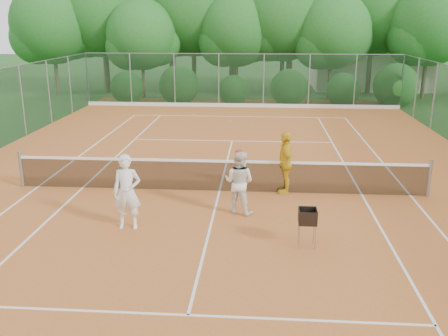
# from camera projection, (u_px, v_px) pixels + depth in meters

# --- Properties ---
(ground) EXTENTS (120.00, 120.00, 0.00)m
(ground) POSITION_uv_depth(u_px,v_px,m) (219.00, 192.00, 14.60)
(ground) COLOR #1F4819
(ground) RESTS_ON ground
(clay_court) EXTENTS (18.00, 36.00, 0.02)m
(clay_court) POSITION_uv_depth(u_px,v_px,m) (219.00, 192.00, 14.60)
(clay_court) COLOR #B6652A
(clay_court) RESTS_ON ground
(club_building) EXTENTS (8.00, 5.00, 3.00)m
(club_building) POSITION_uv_depth(u_px,v_px,m) (369.00, 68.00, 36.47)
(club_building) COLOR beige
(club_building) RESTS_ON ground
(tennis_net) EXTENTS (11.97, 0.10, 1.10)m
(tennis_net) POSITION_uv_depth(u_px,v_px,m) (219.00, 175.00, 14.45)
(tennis_net) COLOR gray
(tennis_net) RESTS_ON clay_court
(player_white) EXTENTS (0.70, 0.49, 1.81)m
(player_white) POSITION_uv_depth(u_px,v_px,m) (127.00, 192.00, 11.82)
(player_white) COLOR white
(player_white) RESTS_ON clay_court
(player_center_grp) EXTENTS (0.98, 0.87, 1.69)m
(player_center_grp) POSITION_uv_depth(u_px,v_px,m) (239.00, 182.00, 12.78)
(player_center_grp) COLOR silver
(player_center_grp) RESTS_ON clay_court
(player_yellow) EXTENTS (0.53, 1.09, 1.81)m
(player_yellow) POSITION_uv_depth(u_px,v_px,m) (285.00, 162.00, 14.30)
(player_yellow) COLOR gold
(player_yellow) RESTS_ON clay_court
(ball_hopper) EXTENTS (0.38, 0.38, 0.87)m
(ball_hopper) POSITION_uv_depth(u_px,v_px,m) (308.00, 217.00, 10.87)
(ball_hopper) COLOR gray
(ball_hopper) RESTS_ON clay_court
(stray_ball_a) EXTENTS (0.07, 0.07, 0.07)m
(stray_ball_a) POSITION_uv_depth(u_px,v_px,m) (252.00, 128.00, 23.06)
(stray_ball_a) COLOR #CADA32
(stray_ball_a) RESTS_ON clay_court
(stray_ball_b) EXTENTS (0.07, 0.07, 0.07)m
(stray_ball_b) POSITION_uv_depth(u_px,v_px,m) (193.00, 115.00, 26.27)
(stray_ball_b) COLOR #CAE134
(stray_ball_b) RESTS_ON clay_court
(stray_ball_c) EXTENTS (0.07, 0.07, 0.07)m
(stray_ball_c) POSITION_uv_depth(u_px,v_px,m) (230.00, 121.00, 24.61)
(stray_ball_c) COLOR #B6CB2F
(stray_ball_c) RESTS_ON clay_court
(court_markings) EXTENTS (11.03, 23.83, 0.01)m
(court_markings) POSITION_uv_depth(u_px,v_px,m) (219.00, 191.00, 14.59)
(court_markings) COLOR white
(court_markings) RESTS_ON clay_court
(fence_back) EXTENTS (18.07, 0.07, 3.00)m
(fence_back) POSITION_uv_depth(u_px,v_px,m) (241.00, 81.00, 28.51)
(fence_back) COLOR #19381E
(fence_back) RESTS_ON clay_court
(tropical_treeline) EXTENTS (32.10, 8.49, 15.03)m
(tropical_treeline) POSITION_uv_depth(u_px,v_px,m) (267.00, 16.00, 32.37)
(tropical_treeline) COLOR brown
(tropical_treeline) RESTS_ON ground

